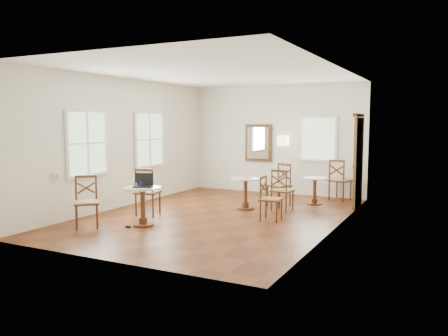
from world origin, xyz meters
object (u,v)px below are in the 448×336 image
chair_near_a (147,192)px  chair_back_a (340,180)px  chair_back_b (280,185)px  power_adapter (128,227)px  chair_near_b (86,202)px  chair_mid_b (270,199)px  cafe_table_back (315,188)px  laptop (143,183)px  navy_mug (141,185)px  water_glass (135,185)px  cafe_table_near (143,202)px  mouse (145,185)px  chair_mid_a (282,190)px  floor_lamp (283,145)px  cafe_table_mid (246,190)px

chair_near_a → chair_back_a: (3.25, 3.76, 0.01)m
chair_back_b → power_adapter: size_ratio=10.97×
chair_near_b → chair_mid_b: 3.59m
cafe_table_back → chair_near_a: 4.05m
laptop → navy_mug: bearing=-108.3°
water_glass → chair_near_b: bearing=-155.7°
chair_mid_b → navy_mug: 2.58m
cafe_table_near → mouse: 0.35m
cafe_table_near → chair_near_b: 1.05m
chair_mid_b → water_glass: 2.70m
chair_mid_a → floor_lamp: size_ratio=0.58×
navy_mug → water_glass: (0.00, -0.19, 0.01)m
cafe_table_mid → water_glass: water_glass is taller
water_glass → navy_mug: bearing=91.3°
chair_back_b → water_glass: 3.77m
cafe_table_near → cafe_table_mid: (1.08, 2.42, -0.02)m
chair_mid_a → power_adapter: chair_mid_a is taller
chair_mid_a → floor_lamp: floor_lamp is taller
chair_back_a → mouse: (-2.79, -4.44, 0.25)m
laptop → water_glass: 0.26m
chair_back_a → laptop: 5.32m
cafe_table_back → laptop: (-2.37, -3.65, 0.41)m
chair_near_a → navy_mug: chair_near_a is taller
chair_back_b → mouse: size_ratio=11.39×
cafe_table_near → floor_lamp: floor_lamp is taller
chair_back_b → mouse: bearing=-97.7°
cafe_table_mid → chair_near_a: chair_near_a is taller
chair_near_a → chair_mid_b: chair_near_a is taller
mouse → navy_mug: size_ratio=0.72×
cafe_table_near → chair_back_a: bearing=59.3°
laptop → cafe_table_mid: bearing=39.6°
chair_back_a → power_adapter: bearing=75.1°
cafe_table_mid → laptop: laptop is taller
chair_mid_a → chair_near_b: bearing=54.8°
chair_near_b → chair_back_a: (3.61, 5.19, 0.03)m
floor_lamp → navy_mug: bearing=-104.8°
chair_near_b → water_glass: chair_near_b is taller
cafe_table_near → chair_near_a: chair_near_a is taller
chair_near_a → navy_mug: size_ratio=8.37×
chair_near_a → mouse: size_ratio=11.64×
cafe_table_near → water_glass: (-0.02, -0.19, 0.34)m
navy_mug → cafe_table_back: bearing=57.7°
cafe_table_mid → power_adapter: (-1.24, -2.68, -0.43)m
chair_mid_a → chair_back_a: (0.84, 2.02, 0.05)m
cafe_table_back → chair_back_b: size_ratio=0.66×
cafe_table_back → floor_lamp: 1.75m
laptop → chair_mid_a: bearing=27.5°
mouse → water_glass: (0.04, -0.36, 0.04)m
chair_near_a → chair_back_a: 4.97m
chair_back_a → floor_lamp: (-1.54, 0.01, 0.86)m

